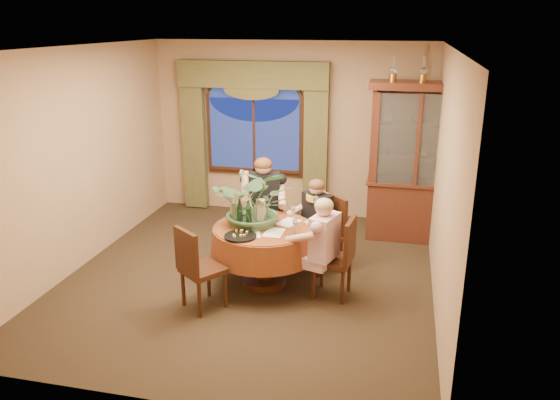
% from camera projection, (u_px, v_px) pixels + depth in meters
% --- Properties ---
extents(floor, '(5.00, 5.00, 0.00)m').
position_uv_depth(floor, '(250.00, 275.00, 6.94)').
color(floor, black).
rests_on(floor, ground).
extents(wall_back, '(4.50, 0.00, 4.50)m').
position_uv_depth(wall_back, '(291.00, 130.00, 8.82)').
color(wall_back, '#9F7D5E').
rests_on(wall_back, ground).
extents(wall_right, '(0.00, 5.00, 5.00)m').
position_uv_depth(wall_right, '(444.00, 181.00, 6.03)').
color(wall_right, '#9F7D5E').
rests_on(wall_right, ground).
extents(ceiling, '(5.00, 5.00, 0.00)m').
position_uv_depth(ceiling, '(246.00, 48.00, 6.07)').
color(ceiling, white).
rests_on(ceiling, wall_back).
extents(window, '(1.62, 0.10, 1.32)m').
position_uv_depth(window, '(254.00, 135.00, 8.91)').
color(window, navy).
rests_on(window, wall_back).
extents(arched_transom, '(1.60, 0.06, 0.44)m').
position_uv_depth(arched_transom, '(253.00, 87.00, 8.67)').
color(arched_transom, navy).
rests_on(arched_transom, wall_back).
extents(drapery_left, '(0.38, 0.14, 2.32)m').
position_uv_depth(drapery_left, '(194.00, 140.00, 9.12)').
color(drapery_left, '#4B4824').
rests_on(drapery_left, floor).
extents(drapery_right, '(0.38, 0.14, 2.32)m').
position_uv_depth(drapery_right, '(316.00, 146.00, 8.69)').
color(drapery_right, '#4B4824').
rests_on(drapery_right, floor).
extents(swag_valance, '(2.45, 0.16, 0.42)m').
position_uv_depth(swag_valance, '(252.00, 75.00, 8.53)').
color(swag_valance, '#4B4824').
rests_on(swag_valance, wall_back).
extents(dining_table, '(1.56, 1.56, 0.75)m').
position_uv_depth(dining_table, '(264.00, 256.00, 6.61)').
color(dining_table, maroon).
rests_on(dining_table, floor).
extents(china_cabinet, '(1.42, 0.56, 2.29)m').
position_uv_depth(china_cabinet, '(416.00, 163.00, 7.79)').
color(china_cabinet, '#3B1911').
rests_on(china_cabinet, floor).
extents(oil_lamp_left, '(0.11, 0.11, 0.34)m').
position_uv_depth(oil_lamp_left, '(393.00, 68.00, 7.46)').
color(oil_lamp_left, '#A5722D').
rests_on(oil_lamp_left, china_cabinet).
extents(oil_lamp_center, '(0.11, 0.11, 0.34)m').
position_uv_depth(oil_lamp_center, '(423.00, 69.00, 7.37)').
color(oil_lamp_center, '#A5722D').
rests_on(oil_lamp_center, china_cabinet).
extents(oil_lamp_right, '(0.11, 0.11, 0.34)m').
position_uv_depth(oil_lamp_right, '(454.00, 70.00, 7.29)').
color(oil_lamp_right, '#A5722D').
rests_on(oil_lamp_right, china_cabinet).
extents(chair_right, '(0.47, 0.47, 0.96)m').
position_uv_depth(chair_right, '(332.00, 258.00, 6.30)').
color(chair_right, black).
rests_on(chair_right, floor).
extents(chair_back_right, '(0.59, 0.59, 0.96)m').
position_uv_depth(chair_back_right, '(323.00, 235.00, 6.96)').
color(chair_back_right, black).
rests_on(chair_back_right, floor).
extents(chair_back, '(0.49, 0.49, 0.96)m').
position_uv_depth(chair_back, '(268.00, 221.00, 7.44)').
color(chair_back, black).
rests_on(chair_back, floor).
extents(chair_front_left, '(0.59, 0.59, 0.96)m').
position_uv_depth(chair_front_left, '(203.00, 267.00, 6.05)').
color(chair_front_left, black).
rests_on(chair_front_left, floor).
extents(person_pink, '(0.52, 0.55, 1.24)m').
position_uv_depth(person_pink, '(324.00, 251.00, 6.15)').
color(person_pink, '#CAA0AA').
rests_on(person_pink, floor).
extents(person_back, '(0.60, 0.57, 1.39)m').
position_uv_depth(person_back, '(264.00, 207.00, 7.33)').
color(person_back, black).
rests_on(person_back, floor).
extents(person_scarf, '(0.59, 0.59, 1.21)m').
position_uv_depth(person_scarf, '(317.00, 224.00, 6.98)').
color(person_scarf, black).
rests_on(person_scarf, floor).
extents(stoneware_vase, '(0.15, 0.15, 0.28)m').
position_uv_depth(stoneware_vase, '(261.00, 211.00, 6.61)').
color(stoneware_vase, tan).
rests_on(stoneware_vase, dining_table).
extents(centerpiece_plant, '(0.97, 1.07, 0.84)m').
position_uv_depth(centerpiece_plant, '(256.00, 174.00, 6.41)').
color(centerpiece_plant, '#3B5E3A').
rests_on(centerpiece_plant, dining_table).
extents(olive_bowl, '(0.15, 0.15, 0.05)m').
position_uv_depth(olive_bowl, '(266.00, 226.00, 6.44)').
color(olive_bowl, '#4B562B').
rests_on(olive_bowl, dining_table).
extents(cheese_platter, '(0.37, 0.37, 0.02)m').
position_uv_depth(cheese_platter, '(240.00, 236.00, 6.18)').
color(cheese_platter, black).
rests_on(cheese_platter, dining_table).
extents(wine_bottle_0, '(0.07, 0.07, 0.33)m').
position_uv_depth(wine_bottle_0, '(240.00, 212.00, 6.49)').
color(wine_bottle_0, black).
rests_on(wine_bottle_0, dining_table).
extents(wine_bottle_1, '(0.07, 0.07, 0.33)m').
position_uv_depth(wine_bottle_1, '(249.00, 214.00, 6.44)').
color(wine_bottle_1, black).
rests_on(wine_bottle_1, dining_table).
extents(wine_bottle_2, '(0.07, 0.07, 0.33)m').
position_uv_depth(wine_bottle_2, '(249.00, 212.00, 6.52)').
color(wine_bottle_2, tan).
rests_on(wine_bottle_2, dining_table).
extents(wine_bottle_3, '(0.07, 0.07, 0.33)m').
position_uv_depth(wine_bottle_3, '(233.00, 209.00, 6.60)').
color(wine_bottle_3, tan).
rests_on(wine_bottle_3, dining_table).
extents(tasting_paper_0, '(0.22, 0.31, 0.00)m').
position_uv_depth(tasting_paper_0, '(274.00, 233.00, 6.30)').
color(tasting_paper_0, white).
rests_on(tasting_paper_0, dining_table).
extents(tasting_paper_1, '(0.30, 0.35, 0.00)m').
position_uv_depth(tasting_paper_1, '(289.00, 222.00, 6.63)').
color(tasting_paper_1, white).
rests_on(tasting_paper_1, dining_table).
extents(tasting_paper_2, '(0.30, 0.35, 0.00)m').
position_uv_depth(tasting_paper_2, '(251.00, 233.00, 6.28)').
color(tasting_paper_2, white).
rests_on(tasting_paper_2, dining_table).
extents(wine_glass_person_pink, '(0.07, 0.07, 0.18)m').
position_uv_depth(wine_glass_person_pink, '(295.00, 226.00, 6.26)').
color(wine_glass_person_pink, silver).
rests_on(wine_glass_person_pink, dining_table).
extents(wine_glass_person_back, '(0.07, 0.07, 0.18)m').
position_uv_depth(wine_glass_person_back, '(264.00, 208.00, 6.87)').
color(wine_glass_person_back, silver).
rests_on(wine_glass_person_back, dining_table).
extents(wine_glass_person_scarf, '(0.07, 0.07, 0.18)m').
position_uv_depth(wine_glass_person_scarf, '(293.00, 213.00, 6.70)').
color(wine_glass_person_scarf, silver).
rests_on(wine_glass_person_scarf, dining_table).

